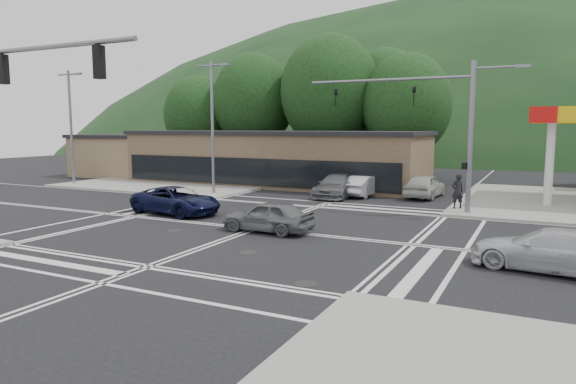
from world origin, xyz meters
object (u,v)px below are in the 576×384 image
at_px(car_blue_west, 176,200).
at_px(car_queue_b, 425,186).
at_px(car_northbound, 337,186).
at_px(pedestrian, 458,191).
at_px(car_silver_east, 550,250).
at_px(car_queue_a, 365,186).
at_px(car_grey_center, 268,216).

height_order(car_blue_west, car_queue_b, car_queue_b).
bearing_deg(car_northbound, car_queue_b, 20.42).
height_order(car_blue_west, pedestrian, pedestrian).
xyz_separation_m(car_blue_west, car_northbound, (5.39, 9.93, 0.03)).
relative_size(car_silver_east, car_queue_b, 1.04).
xyz_separation_m(car_queue_a, car_northbound, (-1.50, -1.33, 0.06)).
distance_m(car_queue_b, car_northbound, 5.78).
distance_m(car_blue_west, car_northbound, 11.30).
relative_size(car_queue_b, pedestrian, 2.41).
relative_size(car_grey_center, car_northbound, 0.79).
xyz_separation_m(car_northbound, pedestrian, (8.00, -2.29, 0.35)).
bearing_deg(car_silver_east, car_northbound, -129.15).
relative_size(car_grey_center, car_queue_a, 0.98).
bearing_deg(pedestrian, car_queue_b, -92.48).
distance_m(car_blue_west, car_silver_east, 18.20).
bearing_deg(car_queue_b, car_queue_a, 19.11).
height_order(car_grey_center, car_silver_east, car_grey_center).
bearing_deg(car_northbound, car_grey_center, -87.35).
distance_m(car_queue_a, car_northbound, 2.01).
distance_m(car_silver_east, car_queue_b, 17.33).
height_order(car_queue_b, pedestrian, pedestrian).
xyz_separation_m(car_blue_west, car_queue_a, (6.89, 11.26, -0.03)).
bearing_deg(car_blue_west, car_queue_b, -32.62).
bearing_deg(car_silver_east, car_blue_west, -93.09).
height_order(car_queue_a, pedestrian, pedestrian).
relative_size(car_silver_east, pedestrian, 2.51).
bearing_deg(car_queue_a, car_grey_center, 96.92).
height_order(car_grey_center, car_queue_a, car_grey_center).
distance_m(car_grey_center, car_northbound, 12.01).
bearing_deg(car_grey_center, car_queue_b, 166.10).
relative_size(car_silver_east, car_queue_a, 1.15).
xyz_separation_m(car_grey_center, car_northbound, (-1.33, 11.94, 0.05)).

